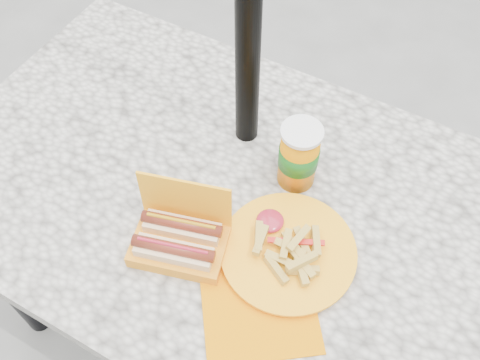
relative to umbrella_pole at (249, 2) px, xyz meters
The scene contains 6 objects.
ground 1.11m from the umbrella_pole, 90.00° to the right, with size 60.00×60.00×0.00m, color slate.
picnic_table 0.49m from the umbrella_pole, 90.00° to the right, with size 1.20×0.80×0.75m.
umbrella_pole is the anchor object (origin of this frame).
hotdog_box 0.45m from the umbrella_pole, 85.10° to the right, with size 0.21×0.17×0.15m.
fries_plate 0.47m from the umbrella_pole, 48.16° to the right, with size 0.29×0.39×0.05m.
soda_cup 0.32m from the umbrella_pole, 21.67° to the right, with size 0.08×0.08×0.16m.
Camera 1 is at (0.37, -0.53, 1.68)m, focal length 40.00 mm.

